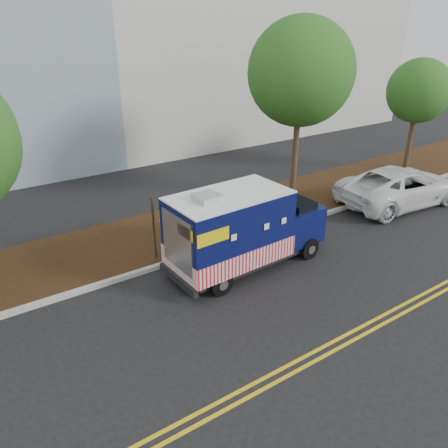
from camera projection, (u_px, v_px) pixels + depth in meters
ground at (214, 275)px, 14.19m from camera, size 120.00×120.00×0.00m
curb at (192, 256)px, 15.21m from camera, size 120.00×0.18×0.15m
mulch_strip at (165, 233)px, 16.79m from camera, size 120.00×4.00×0.15m
centerline_near at (310, 354)px, 10.84m from camera, size 120.00×0.10×0.01m
centerline_far at (317, 360)px, 10.65m from camera, size 120.00×0.10×0.01m
tree_c at (301, 73)px, 17.96m from camera, size 4.44×4.44×7.79m
tree_d at (419, 91)px, 22.13m from camera, size 3.21×3.21×5.86m
sign_post at (154, 229)px, 14.53m from camera, size 0.06×0.06×2.40m
food_truck at (241, 232)px, 14.11m from camera, size 5.61×2.31×2.91m
white_car at (400, 186)px, 19.36m from camera, size 6.23×3.31×1.67m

